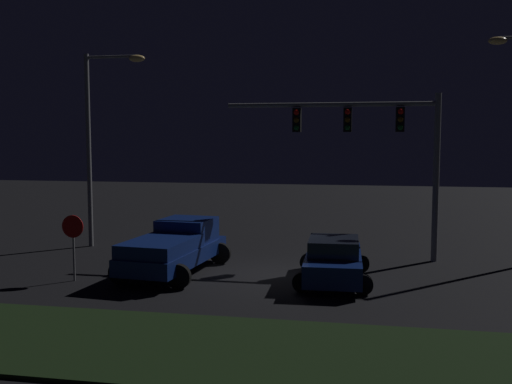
# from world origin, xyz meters

# --- Properties ---
(ground_plane) EXTENTS (80.00, 80.00, 0.00)m
(ground_plane) POSITION_xyz_m (0.00, 0.00, 0.00)
(ground_plane) COLOR black
(grass_median) EXTENTS (24.85, 4.48, 0.10)m
(grass_median) POSITION_xyz_m (0.00, -7.74, 0.05)
(grass_median) COLOR black
(grass_median) RESTS_ON ground_plane
(pickup_truck) EXTENTS (3.24, 5.57, 1.80)m
(pickup_truck) POSITION_xyz_m (-3.36, -0.47, 1.00)
(pickup_truck) COLOR navy
(pickup_truck) RESTS_ON ground_plane
(car_sedan) EXTENTS (2.58, 4.46, 1.51)m
(car_sedan) POSITION_xyz_m (2.25, -0.90, 0.74)
(car_sedan) COLOR navy
(car_sedan) RESTS_ON ground_plane
(traffic_signal_gantry) EXTENTS (8.32, 0.56, 6.50)m
(traffic_signal_gantry) POSITION_xyz_m (3.48, 3.15, 4.90)
(traffic_signal_gantry) COLOR slate
(traffic_signal_gantry) RESTS_ON ground_plane
(street_lamp_left) EXTENTS (2.76, 0.44, 8.41)m
(street_lamp_left) POSITION_xyz_m (-8.15, 3.66, 5.29)
(street_lamp_left) COLOR slate
(street_lamp_left) RESTS_ON ground_plane
(stop_sign) EXTENTS (0.76, 0.08, 2.23)m
(stop_sign) POSITION_xyz_m (-6.32, -2.33, 1.56)
(stop_sign) COLOR slate
(stop_sign) RESTS_ON ground_plane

